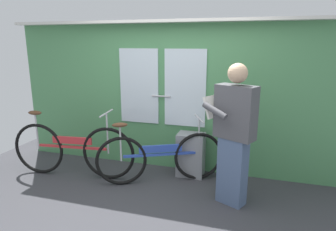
% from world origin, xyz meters
% --- Properties ---
extents(ground_plane, '(6.02, 3.94, 0.04)m').
position_xyz_m(ground_plane, '(0.00, 0.00, -0.02)').
color(ground_plane, '#38383D').
extents(train_door_wall, '(5.02, 0.28, 2.16)m').
position_xyz_m(train_door_wall, '(-0.01, 1.16, 1.13)').
color(train_door_wall, '#4C8C56').
rests_on(train_door_wall, ground_plane).
extents(bicycle_near_door, '(1.58, 0.83, 0.89)m').
position_xyz_m(bicycle_near_door, '(-0.06, 0.61, 0.36)').
color(bicycle_near_door, black).
rests_on(bicycle_near_door, ground_plane).
extents(bicycle_leaning_behind, '(1.80, 0.44, 0.96)m').
position_xyz_m(bicycle_leaning_behind, '(-1.31, 0.44, 0.40)').
color(bicycle_leaning_behind, black).
rests_on(bicycle_leaning_behind, ground_plane).
extents(passenger_reading_newspaper, '(0.62, 0.56, 1.65)m').
position_xyz_m(passenger_reading_newspaper, '(0.91, 0.35, 0.87)').
color(passenger_reading_newspaper, slate).
rests_on(passenger_reading_newspaper, ground_plane).
extents(trash_bin_by_wall, '(0.38, 0.28, 0.62)m').
position_xyz_m(trash_bin_by_wall, '(0.29, 0.95, 0.31)').
color(trash_bin_by_wall, gray).
rests_on(trash_bin_by_wall, ground_plane).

